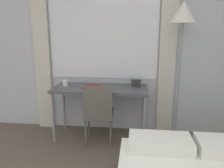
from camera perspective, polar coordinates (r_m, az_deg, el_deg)
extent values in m
cube|color=silver|center=(3.40, 2.38, 9.89)|extent=(4.80, 0.05, 2.70)
cube|color=white|center=(3.39, -2.35, 14.10)|extent=(1.66, 0.01, 1.50)
cube|color=beige|center=(3.63, -17.88, 8.69)|extent=(0.24, 0.06, 2.60)
cube|color=beige|center=(3.35, 14.39, 8.58)|extent=(0.24, 0.06, 2.60)
cube|color=#4C4C51|center=(3.16, -3.11, -1.23)|extent=(1.36, 0.56, 0.04)
cylinder|color=gray|center=(3.23, -15.12, -8.66)|extent=(0.04, 0.04, 0.74)
cylinder|color=gray|center=(3.02, 8.45, -9.88)|extent=(0.04, 0.04, 0.74)
cylinder|color=gray|center=(3.65, -12.40, -5.90)|extent=(0.04, 0.04, 0.74)
cylinder|color=gray|center=(3.47, 8.17, -6.75)|extent=(0.04, 0.04, 0.74)
cube|color=#59514C|center=(3.11, -3.44, -7.83)|extent=(0.44, 0.44, 0.05)
cube|color=#59514C|center=(2.86, -3.77, -4.75)|extent=(0.38, 0.07, 0.42)
cylinder|color=#59514C|center=(3.06, -6.87, -12.92)|extent=(0.03, 0.03, 0.41)
cylinder|color=#59514C|center=(3.04, -0.33, -13.05)|extent=(0.03, 0.03, 0.41)
cylinder|color=#59514C|center=(3.37, -6.10, -10.37)|extent=(0.03, 0.03, 0.41)
cylinder|color=#59514C|center=(3.35, -0.21, -10.46)|extent=(0.03, 0.03, 0.41)
cube|color=silver|center=(2.22, 12.43, -14.77)|extent=(0.60, 0.32, 0.12)
cylinder|color=#4C4C51|center=(3.45, 15.98, -13.75)|extent=(0.27, 0.27, 0.03)
cylinder|color=gray|center=(3.16, 16.94, -0.10)|extent=(0.02, 0.02, 1.64)
cone|color=silver|center=(3.09, 18.19, 17.42)|extent=(0.34, 0.34, 0.27)
cube|color=#2D2D2D|center=(3.24, 6.29, 0.08)|extent=(0.13, 0.14, 0.07)
cube|color=#2D2D2D|center=(3.23, 6.31, 0.91)|extent=(0.15, 0.05, 0.02)
cube|color=maroon|center=(3.12, -5.40, -0.89)|extent=(0.24, 0.23, 0.02)
cube|color=white|center=(3.12, -5.41, -0.81)|extent=(0.23, 0.21, 0.01)
cylinder|color=white|center=(3.30, -12.12, 0.26)|extent=(0.08, 0.08, 0.09)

